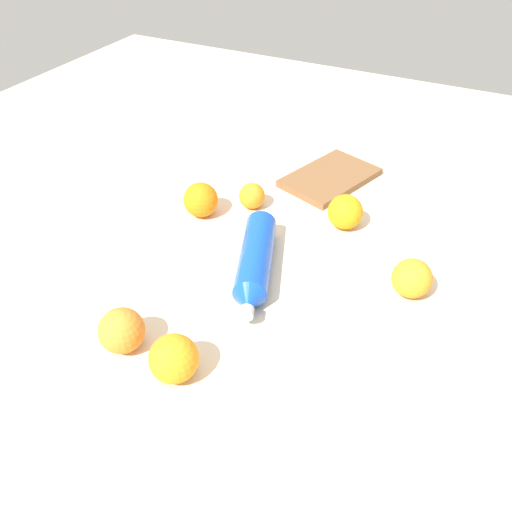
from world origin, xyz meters
TOP-DOWN VIEW (x-y plane):
  - ground_plane at (0.00, 0.00)m, footprint 2.40×2.40m
  - water_bottle at (0.05, 0.05)m, footprint 0.29×0.16m
  - orange_0 at (-0.09, -0.16)m, footprint 0.08×0.08m
  - orange_1 at (-0.20, 0.15)m, footprint 0.08×0.08m
  - orange_2 at (-0.04, 0.34)m, footprint 0.08×0.08m
  - orange_3 at (0.32, -0.07)m, footprint 0.08×0.08m
  - orange_4 at (0.33, 0.04)m, footprint 0.08×0.08m
  - orange_5 at (-0.18, -0.07)m, footprint 0.06×0.06m
  - cutting_board at (-0.38, 0.05)m, footprint 0.28×0.23m

SIDE VIEW (x-z plane):
  - ground_plane at x=0.00m, z-range 0.00..0.00m
  - cutting_board at x=-0.38m, z-range 0.00..0.02m
  - orange_5 at x=-0.18m, z-range 0.00..0.06m
  - water_bottle at x=0.05m, z-range 0.00..0.07m
  - orange_2 at x=-0.04m, z-range 0.00..0.08m
  - orange_1 at x=-0.20m, z-range 0.00..0.08m
  - orange_3 at x=0.32m, z-range 0.00..0.08m
  - orange_0 at x=-0.09m, z-range 0.00..0.08m
  - orange_4 at x=0.33m, z-range 0.00..0.08m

